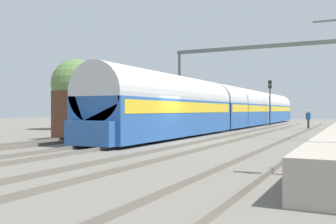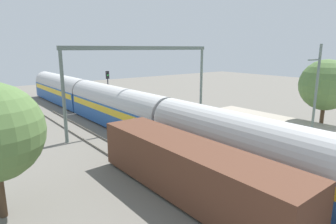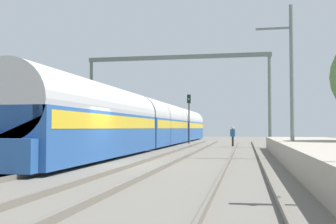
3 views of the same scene
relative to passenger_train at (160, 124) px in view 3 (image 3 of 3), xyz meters
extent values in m
plane|color=#69655C|center=(1.91, -19.23, -1.97)|extent=(120.00, 120.00, 0.00)
cube|color=#6C655B|center=(-3.11, -19.23, -1.89)|extent=(0.08, 60.00, 0.16)
cube|color=#6C655B|center=(-0.72, -19.23, -1.89)|extent=(0.08, 60.00, 0.16)
cube|color=#6C655B|center=(0.72, -19.23, -1.89)|extent=(0.08, 60.00, 0.16)
cube|color=#6C655B|center=(3.11, -19.23, -1.89)|extent=(0.08, 60.00, 0.16)
cube|color=#6C655B|center=(4.55, -19.23, -1.89)|extent=(0.08, 60.00, 0.16)
cube|color=#6C655B|center=(6.94, -19.23, -1.89)|extent=(0.08, 60.00, 0.16)
cube|color=#6C655B|center=(8.37, -19.23, -1.89)|extent=(0.08, 60.00, 0.16)
cube|color=#A39989|center=(11.47, -17.23, -1.52)|extent=(4.40, 28.00, 0.90)
cube|color=#28569E|center=(0.00, -16.31, -0.71)|extent=(2.90, 16.00, 2.20)
cube|color=gold|center=(0.00, -16.31, -0.08)|extent=(2.93, 15.36, 0.64)
cylinder|color=#BABABA|center=(0.00, -16.31, 0.59)|extent=(2.84, 16.00, 2.84)
cube|color=#28569E|center=(0.00, 0.04, -0.71)|extent=(2.90, 16.00, 2.20)
cube|color=gold|center=(0.00, 0.04, -0.08)|extent=(2.93, 15.36, 0.64)
cylinder|color=#BABABA|center=(0.00, 0.04, 0.59)|extent=(2.84, 16.00, 2.84)
cube|color=#28569E|center=(0.00, 16.39, -0.71)|extent=(2.90, 16.00, 2.20)
cube|color=gold|center=(0.00, 16.39, -0.08)|extent=(2.93, 15.36, 0.64)
cylinder|color=#BABABA|center=(0.00, 16.39, 0.59)|extent=(2.84, 16.00, 2.84)
cube|color=#28569E|center=(0.00, -24.56, -1.26)|extent=(2.40, 0.50, 1.10)
cube|color=#563323|center=(-3.83, -14.79, -0.46)|extent=(2.80, 13.00, 2.70)
cube|color=black|center=(-3.83, -14.79, -1.76)|extent=(2.52, 11.96, 0.10)
cylinder|color=#272727|center=(6.58, -0.13, -1.55)|extent=(0.22, 0.22, 0.85)
cube|color=#285684|center=(6.58, -0.13, -0.80)|extent=(0.44, 0.32, 0.64)
sphere|color=tan|center=(6.58, -0.13, -0.36)|extent=(0.24, 0.24, 0.24)
cylinder|color=#2D2D33|center=(1.92, 5.63, 0.12)|extent=(0.14, 0.14, 4.18)
cube|color=black|center=(1.92, 5.63, 2.66)|extent=(0.36, 0.20, 0.90)
sphere|color=#19D133|center=(1.92, 5.51, 2.62)|extent=(0.16, 0.16, 0.16)
cylinder|color=slate|center=(-5.83, -2.02, 1.78)|extent=(0.28, 0.28, 7.50)
cylinder|color=slate|center=(9.66, -2.02, 1.78)|extent=(0.28, 0.28, 7.50)
cube|color=slate|center=(1.91, -2.02, 5.71)|extent=(15.89, 0.24, 0.36)
cylinder|color=slate|center=(10.06, -14.58, 2.03)|extent=(0.20, 0.20, 8.00)
cube|color=slate|center=(9.16, -14.58, 4.83)|extent=(1.80, 0.10, 0.10)
camera|label=1|loc=(10.39, -38.09, -0.25)|focal=40.96mm
camera|label=2|loc=(-13.37, -25.12, 5.69)|focal=30.76mm
camera|label=3|loc=(7.71, -36.38, -0.38)|focal=43.66mm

